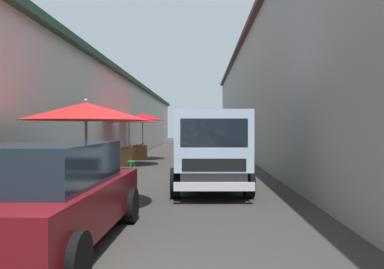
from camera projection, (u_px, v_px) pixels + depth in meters
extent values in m
plane|color=#33302D|center=(184.00, 164.00, 16.68)|extent=(90.00, 90.00, 0.00)
cube|color=silver|center=(56.00, 119.00, 19.08)|extent=(49.50, 7.00, 4.29)
cube|color=#284C38|center=(56.00, 75.00, 19.04)|extent=(49.80, 7.50, 0.24)
cube|color=gray|center=(318.00, 95.00, 18.68)|extent=(49.50, 7.00, 6.69)
cube|color=#4C3328|center=(319.00, 27.00, 18.62)|extent=(49.80, 7.50, 0.24)
cylinder|color=#9E9EA3|center=(143.00, 137.00, 18.97)|extent=(0.06, 0.06, 2.40)
cone|color=red|center=(143.00, 117.00, 18.95)|extent=(2.37, 2.37, 0.32)
sphere|color=#9E9EA3|center=(143.00, 113.00, 18.95)|extent=(0.07, 0.07, 0.07)
cube|color=brown|center=(140.00, 152.00, 19.21)|extent=(0.70, 0.66, 0.75)
sphere|color=orange|center=(142.00, 144.00, 19.45)|extent=(0.09, 0.09, 0.09)
sphere|color=orange|center=(137.00, 144.00, 19.30)|extent=(0.09, 0.09, 0.09)
sphere|color=orange|center=(140.00, 145.00, 19.09)|extent=(0.09, 0.09, 0.09)
sphere|color=orange|center=(143.00, 143.00, 19.28)|extent=(0.09, 0.09, 0.09)
cylinder|color=#9E9EA3|center=(86.00, 157.00, 7.33)|extent=(0.06, 0.06, 2.18)
cone|color=red|center=(86.00, 111.00, 7.31)|extent=(2.57, 2.57, 0.36)
sphere|color=#9E9EA3|center=(86.00, 100.00, 7.30)|extent=(0.07, 0.07, 0.07)
cube|color=olive|center=(72.00, 195.00, 7.16)|extent=(0.76, 0.59, 0.71)
sphere|color=orange|center=(82.00, 172.00, 7.13)|extent=(0.09, 0.09, 0.09)
sphere|color=orange|center=(74.00, 175.00, 7.11)|extent=(0.09, 0.09, 0.09)
sphere|color=orange|center=(72.00, 175.00, 7.14)|extent=(0.09, 0.09, 0.09)
sphere|color=orange|center=(81.00, 173.00, 7.37)|extent=(0.09, 0.09, 0.09)
sphere|color=orange|center=(66.00, 176.00, 6.89)|extent=(0.09, 0.09, 0.09)
cylinder|color=#9E9EA3|center=(129.00, 140.00, 15.96)|extent=(0.06, 0.06, 2.25)
cone|color=red|center=(129.00, 118.00, 15.94)|extent=(2.54, 2.54, 0.32)
sphere|color=#9E9EA3|center=(129.00, 114.00, 15.94)|extent=(0.07, 0.07, 0.07)
cube|color=olive|center=(127.00, 157.00, 16.08)|extent=(0.80, 0.59, 0.78)
sphere|color=orange|center=(130.00, 147.00, 16.12)|extent=(0.09, 0.09, 0.09)
sphere|color=orange|center=(127.00, 147.00, 15.93)|extent=(0.09, 0.09, 0.09)
sphere|color=orange|center=(123.00, 147.00, 15.88)|extent=(0.09, 0.09, 0.09)
sphere|color=orange|center=(131.00, 146.00, 16.28)|extent=(0.09, 0.09, 0.09)
cube|color=#600F14|center=(49.00, 206.00, 5.14)|extent=(3.93, 1.80, 0.64)
cube|color=#19232D|center=(44.00, 164.00, 4.98)|extent=(2.37, 1.56, 0.56)
cube|color=black|center=(93.00, 196.00, 7.05)|extent=(0.13, 1.65, 0.20)
cube|color=silver|center=(63.00, 181.00, 7.09)|extent=(0.06, 0.24, 0.14)
cube|color=silver|center=(123.00, 182.00, 7.04)|extent=(0.06, 0.24, 0.14)
cylinder|color=black|center=(35.00, 205.00, 6.51)|extent=(0.60, 0.21, 0.60)
cylinder|color=black|center=(130.00, 206.00, 6.43)|extent=(0.60, 0.21, 0.60)
cylinder|color=black|center=(75.00, 260.00, 3.78)|extent=(0.60, 0.21, 0.60)
cube|color=black|center=(209.00, 169.00, 10.34)|extent=(4.84, 1.62, 0.36)
cube|color=#ADC6E0|center=(212.00, 140.00, 8.69)|extent=(1.59, 1.80, 1.40)
cube|color=#19232D|center=(214.00, 133.00, 7.95)|extent=(0.10, 1.47, 0.63)
cube|color=#19232D|center=(212.00, 133.00, 8.69)|extent=(1.10, 1.80, 0.45)
cube|color=black|center=(214.00, 165.00, 7.95)|extent=(0.10, 1.40, 0.28)
cube|color=silver|center=(214.00, 187.00, 7.88)|extent=(0.17, 1.75, 0.18)
cube|color=gray|center=(234.00, 152.00, 11.15)|extent=(3.16, 0.16, 0.50)
cube|color=gray|center=(180.00, 152.00, 11.14)|extent=(3.16, 0.16, 0.50)
cube|color=gray|center=(205.00, 149.00, 12.70)|extent=(0.11, 1.65, 0.50)
cylinder|color=black|center=(249.00, 183.00, 8.71)|extent=(0.73, 0.24, 0.72)
cylinder|color=black|center=(175.00, 183.00, 8.70)|extent=(0.73, 0.24, 0.72)
cylinder|color=black|center=(234.00, 168.00, 11.78)|extent=(0.73, 0.24, 0.72)
cylinder|color=black|center=(179.00, 168.00, 11.78)|extent=(0.73, 0.24, 0.72)
cylinder|color=#232328|center=(223.00, 150.00, 20.86)|extent=(0.14, 0.14, 0.79)
cylinder|color=#232328|center=(220.00, 150.00, 20.88)|extent=(0.14, 0.14, 0.79)
cube|color=#33518C|center=(221.00, 138.00, 20.85)|extent=(0.24, 0.48, 0.60)
sphere|color=tan|center=(221.00, 131.00, 20.85)|extent=(0.22, 0.22, 0.22)
cylinder|color=#33518C|center=(226.00, 137.00, 20.82)|extent=(0.08, 0.08, 0.54)
cylinder|color=#33518C|center=(216.00, 137.00, 20.88)|extent=(0.08, 0.08, 0.54)
cylinder|color=#1E8C3F|center=(131.00, 161.00, 13.64)|extent=(0.30, 0.30, 0.03)
cylinder|color=#1E8C3F|center=(132.00, 167.00, 13.75)|extent=(0.04, 0.04, 0.42)
cylinder|color=#1E8C3F|center=(128.00, 167.00, 13.64)|extent=(0.04, 0.04, 0.42)
cylinder|color=#1E8C3F|center=(131.00, 167.00, 13.53)|extent=(0.04, 0.04, 0.42)
cylinder|color=#1E8C3F|center=(134.00, 167.00, 13.64)|extent=(0.04, 0.04, 0.42)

